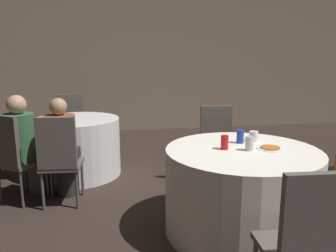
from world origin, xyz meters
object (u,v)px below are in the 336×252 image
Objects in this scene: table_far at (77,147)px; chair_far_south at (59,155)px; chair_near_south at (306,238)px; soda_can_blue at (240,137)px; soda_can_silver at (249,144)px; person_floral_shirt at (63,150)px; pizza_plate_near at (270,148)px; chair_far_southwest at (13,152)px; table_near at (241,191)px; chair_far_north at (71,120)px; chair_near_north at (217,140)px; soda_can_red at (225,142)px; person_green_jacket at (26,147)px.

chair_far_south is (-0.07, -0.97, 0.18)m from table_far.
chair_near_south reaches higher than soda_can_blue.
chair_far_south is (-1.57, 1.85, 0.00)m from chair_near_south.
person_floral_shirt is at bearing 149.58° from soda_can_silver.
chair_near_south is at bearing -45.24° from chair_far_south.
soda_can_blue is (-0.18, 0.23, 0.05)m from pizza_plate_near.
person_floral_shirt reaches higher than chair_far_southwest.
person_floral_shirt reaches higher than table_far.
table_near is at bearing -105.12° from soda_can_blue.
chair_far_north is 3.27m from soda_can_silver.
chair_far_south is at bearing 134.12° from chair_near_south.
soda_can_red is (-0.28, -1.05, 0.25)m from chair_near_north.
soda_can_blue is at bearing 128.28° from pizza_plate_near.
chair_far_north reaches higher than soda_can_blue.
chair_far_south reaches higher than table_far.
chair_near_south is 4.13m from chair_far_north.
chair_near_south is 2.43m from chair_far_south.
person_floral_shirt is at bearing 11.18° from chair_near_north.
person_floral_shirt is 1.95m from soda_can_silver.
person_floral_shirt reaches higher than table_near.
chair_far_north is at bearing 125.79° from soda_can_blue.
person_floral_shirt reaches higher than soda_can_red.
soda_can_red is 1.00× the size of soda_can_silver.
chair_far_southwest is 4.14× the size of pizza_plate_near.
soda_can_red and soda_can_silver have the same top height.
chair_far_southwest is (-2.13, 0.94, 0.18)m from table_near.
chair_far_south is at bearing 161.90° from soda_can_blue.
person_green_jacket reaches higher than table_near.
chair_far_southwest is at bearing 67.22° from chair_far_north.
soda_can_red is 0.28m from soda_can_blue.
chair_far_south is at bearing 15.53° from chair_far_southwest.
chair_near_north is at bearing 85.55° from soda_can_blue.
chair_near_south is 1.00× the size of chair_far_southwest.
soda_can_silver is (0.19, -0.07, 0.00)m from soda_can_red.
pizza_plate_near reaches higher than table_far.
soda_can_red is at bearing 168.73° from table_near.
pizza_plate_near is (1.87, -0.96, 0.20)m from person_floral_shirt.
pizza_plate_near is at bearing -22.78° from person_floral_shirt.
chair_far_north is 3.37m from pizza_plate_near.
chair_far_southwest is 2.40m from soda_can_silver.
pizza_plate_near is (1.88, -0.79, 0.20)m from chair_far_south.
person_green_jacket is (-2.16, 0.00, 0.02)m from chair_near_north.
soda_can_silver is at bearing -26.01° from person_floral_shirt.
soda_can_silver is (1.68, -0.81, 0.25)m from chair_far_south.
soda_can_red is (1.88, -1.05, 0.24)m from person_green_jacket.
chair_far_north is at bearing 126.01° from pizza_plate_near.
chair_near_north and chair_far_north have the same top height.
soda_can_blue is (0.06, 0.21, 0.44)m from table_near.
chair_far_southwest reaches higher than table_near.
chair_far_southwest is at bearing 156.15° from table_near.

